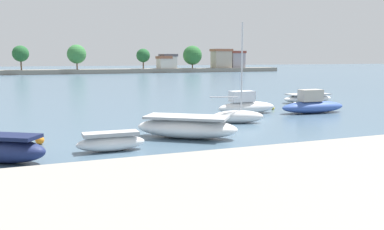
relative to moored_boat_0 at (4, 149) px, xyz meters
name	(u,v)px	position (x,y,z in m)	size (l,w,h in m)	color
moored_boat_0	(4,149)	(0.00, 0.00, 0.00)	(3.86, 3.17, 1.19)	navy
moored_boat_1	(111,142)	(4.53, 0.53, -0.14)	(3.22, 1.07, 0.91)	white
moored_boat_2	(187,127)	(8.98, 2.25, 0.02)	(5.80, 5.02, 1.21)	white
moored_boat_3	(238,116)	(13.99, 5.83, -0.08)	(3.61, 2.14, 6.60)	white
moored_boat_4	(246,105)	(16.70, 9.66, 0.08)	(4.82, 1.49, 1.79)	white
moored_boat_5	(313,105)	(21.84, 8.20, 0.05)	(5.54, 1.87, 1.85)	#3856A8
moored_boat_6	(308,98)	(26.14, 14.53, -0.15)	(5.26, 2.01, 0.88)	white
mooring_buoy_0	(40,140)	(1.46, 3.36, -0.35)	(0.43, 0.43, 0.43)	orange
mooring_buoy_1	(295,104)	(23.11, 12.31, -0.36)	(0.41, 0.41, 0.41)	white
mooring_buoy_2	(273,108)	(20.04, 11.06, -0.43)	(0.27, 0.27, 0.27)	yellow
distant_shoreline	(101,63)	(19.85, 95.61, 2.09)	(115.40, 6.73, 7.66)	gray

